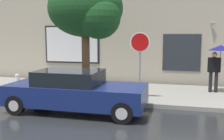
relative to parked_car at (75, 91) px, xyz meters
name	(u,v)px	position (x,y,z in m)	size (l,w,h in m)	color
ground_plane	(84,112)	(0.32, 0.02, -0.69)	(60.00, 60.00, 0.00)	#282B2D
sidewalk	(108,91)	(0.32, 3.02, -0.62)	(20.00, 4.00, 0.15)	gray
building_facade	(120,17)	(0.30, 5.51, 2.79)	(20.00, 0.67, 7.00)	#B2A893
parked_car	(75,91)	(0.00, 0.00, 0.00)	(4.60, 1.92, 1.39)	navy
fire_hydrant	(18,82)	(-3.62, 2.17, -0.20)	(0.30, 0.44, 0.70)	white
pedestrian_with_umbrella	(218,55)	(4.92, 3.64, 1.04)	(1.00, 1.00, 1.99)	black
street_tree	(88,11)	(-0.09, 1.65, 2.78)	(2.94, 2.50, 4.52)	#4C3823
stop_sign	(140,52)	(1.91, 1.76, 1.24)	(0.76, 0.10, 2.52)	gray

